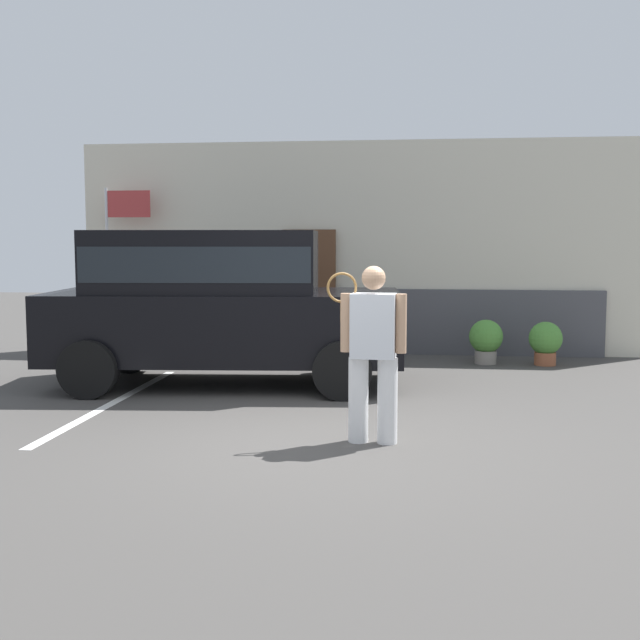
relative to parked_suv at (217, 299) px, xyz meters
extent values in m
plane|color=#423F3D|center=(1.64, -2.79, -1.15)|extent=(40.00, 40.00, 0.00)
cube|color=silver|center=(-0.95, -1.29, -1.14)|extent=(0.12, 4.40, 0.01)
cube|color=beige|center=(1.64, 3.40, 0.65)|extent=(9.65, 0.30, 3.58)
cube|color=#4C4C51|center=(1.64, 3.20, -0.60)|extent=(8.10, 0.10, 1.10)
cube|color=brown|center=(0.80, 3.18, -0.10)|extent=(0.90, 0.06, 2.10)
cube|color=black|center=(0.11, 0.01, -0.35)|extent=(4.76, 2.32, 0.90)
cube|color=black|center=(-0.14, -0.01, 0.50)|extent=(3.05, 2.02, 0.80)
cube|color=black|center=(-0.14, -0.01, 0.48)|extent=(2.99, 2.03, 0.44)
cylinder|color=black|center=(1.56, 1.10, -0.79)|extent=(0.74, 0.33, 0.72)
cylinder|color=black|center=(1.74, -0.79, -0.79)|extent=(0.74, 0.33, 0.72)
cylinder|color=black|center=(-1.52, 0.81, -0.79)|extent=(0.74, 0.33, 0.72)
cylinder|color=black|center=(-1.35, -1.08, -0.79)|extent=(0.74, 0.33, 0.72)
cylinder|color=white|center=(2.36, -2.81, -0.74)|extent=(0.19, 0.19, 0.82)
cylinder|color=white|center=(2.09, -2.80, -0.74)|extent=(0.19, 0.19, 0.82)
cube|color=silver|center=(2.22, -2.80, -0.02)|extent=(0.43, 0.29, 0.61)
sphere|color=tan|center=(2.22, -2.80, 0.43)|extent=(0.23, 0.23, 0.23)
cylinder|color=tan|center=(2.49, -2.82, 0.01)|extent=(0.10, 0.10, 0.56)
cylinder|color=tan|center=(1.96, -2.79, 0.01)|extent=(0.10, 0.10, 0.56)
torus|color=olive|center=(1.92, -2.74, 0.34)|extent=(0.29, 0.09, 0.29)
cylinder|color=olive|center=(1.92, -2.74, 0.10)|extent=(0.03, 0.03, 0.20)
cylinder|color=gray|center=(3.70, 2.29, -1.04)|extent=(0.34, 0.34, 0.21)
sphere|color=#4C8C38|center=(3.70, 2.29, -0.72)|extent=(0.52, 0.52, 0.52)
cylinder|color=#9E5638|center=(4.60, 2.25, -1.04)|extent=(0.33, 0.33, 0.20)
sphere|color=#4C8C38|center=(4.60, 2.25, -0.73)|extent=(0.51, 0.51, 0.51)
cylinder|color=silver|center=(-2.66, 2.89, 0.26)|extent=(0.05, 0.05, 2.81)
cube|color=#B23838|center=(-2.26, 2.89, 1.39)|extent=(0.75, 0.03, 0.45)
camera|label=1|loc=(2.65, -10.34, 0.80)|focal=45.07mm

